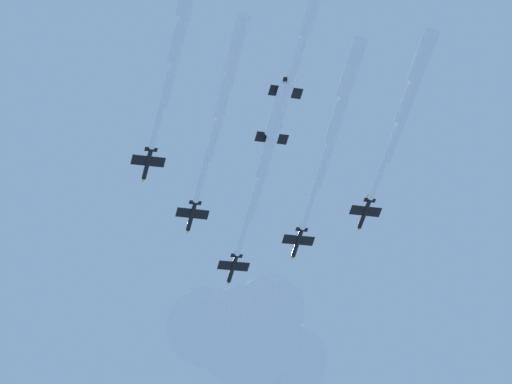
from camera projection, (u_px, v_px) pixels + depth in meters
name	position (u px, v px, depth m)	size (l,w,h in m)	color
jet_lead	(267.00, 153.00, 246.11)	(24.74, 56.18, 4.25)	black
jet_port_inner	(225.00, 90.00, 238.24)	(25.28, 57.37, 4.22)	black
jet_starboard_inner	(338.00, 115.00, 240.13)	(26.40, 58.78, 4.21)	black
jet_port_mid	(179.00, 36.00, 230.11)	(23.96, 55.21, 4.35)	black
jet_starboard_mid	(408.00, 99.00, 238.12)	(23.09, 53.13, 4.29)	black
jet_port_outer	(312.00, 7.00, 229.60)	(24.31, 56.63, 4.33)	black
cloud_puff	(250.00, 334.00, 289.34)	(48.93, 35.02, 33.12)	white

